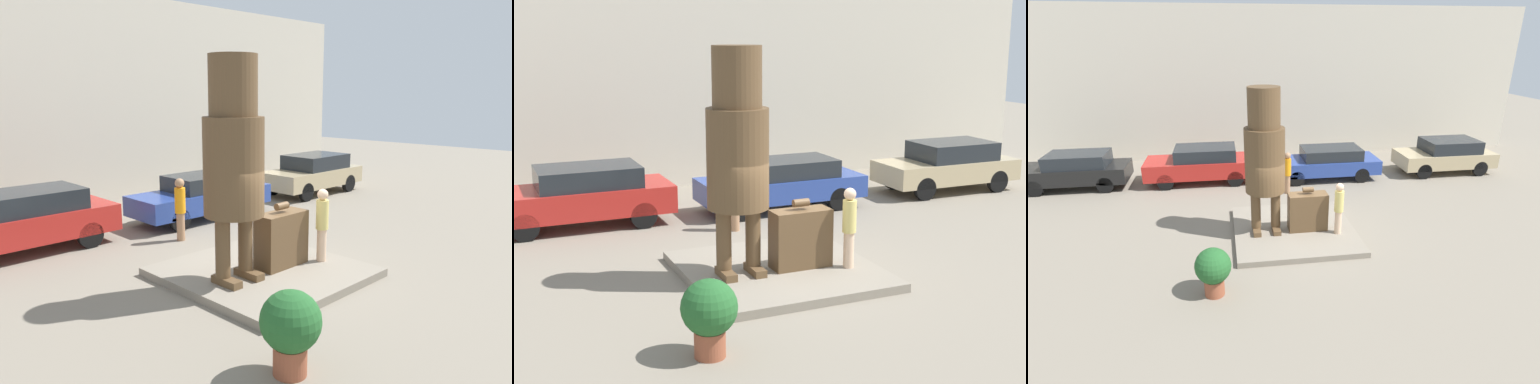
% 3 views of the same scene
% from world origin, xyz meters
% --- Properties ---
extents(ground_plane, '(60.00, 60.00, 0.00)m').
position_xyz_m(ground_plane, '(0.00, 0.00, 0.00)').
color(ground_plane, gray).
extents(pedestal, '(3.90, 3.95, 0.18)m').
position_xyz_m(pedestal, '(0.00, 0.00, 0.09)').
color(pedestal, gray).
rests_on(pedestal, ground_plane).
extents(building_backdrop, '(28.00, 0.60, 7.51)m').
position_xyz_m(building_backdrop, '(0.00, 9.53, 3.76)').
color(building_backdrop, beige).
rests_on(building_backdrop, ground_plane).
extents(statue_figure, '(1.23, 1.23, 4.56)m').
position_xyz_m(statue_figure, '(-0.93, -0.08, 2.85)').
color(statue_figure, brown).
rests_on(statue_figure, pedestal).
extents(giant_suitcase, '(1.25, 0.54, 1.46)m').
position_xyz_m(giant_suitcase, '(0.42, -0.16, 0.80)').
color(giant_suitcase, brown).
rests_on(giant_suitcase, pedestal).
extents(tourist, '(0.29, 0.29, 1.70)m').
position_xyz_m(tourist, '(1.32, -0.60, 1.11)').
color(tourist, beige).
rests_on(tourist, pedestal).
extents(parked_car_black, '(4.39, 1.74, 1.53)m').
position_xyz_m(parked_car_black, '(-8.37, 5.51, 0.81)').
color(parked_car_black, black).
rests_on(parked_car_black, ground_plane).
extents(parked_car_red, '(4.72, 1.84, 1.59)m').
position_xyz_m(parked_car_red, '(-3.12, 5.50, 0.85)').
color(parked_car_red, '#B2231E').
rests_on(parked_car_red, ground_plane).
extents(parked_car_blue, '(4.70, 1.76, 1.44)m').
position_xyz_m(parked_car_blue, '(2.43, 5.09, 0.78)').
color(parked_car_blue, '#284293').
rests_on(parked_car_blue, ground_plane).
extents(parked_car_tan, '(4.44, 1.88, 1.57)m').
position_xyz_m(parked_car_tan, '(8.21, 5.17, 0.84)').
color(parked_car_tan, tan).
rests_on(parked_car_tan, ground_plane).
extents(planter_pot, '(0.91, 0.91, 1.28)m').
position_xyz_m(planter_pot, '(-2.56, -3.04, 0.75)').
color(planter_pot, brown).
rests_on(planter_pot, ground_plane).
extents(worker_hivis, '(0.30, 0.30, 1.74)m').
position_xyz_m(worker_hivis, '(0.37, 3.53, 0.95)').
color(worker_hivis, '#A87A56').
rests_on(worker_hivis, ground_plane).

